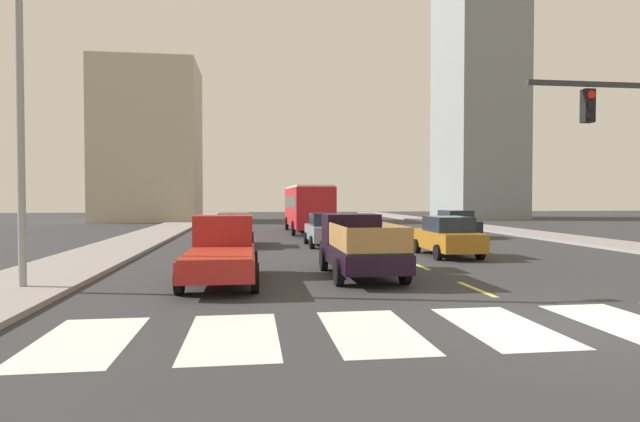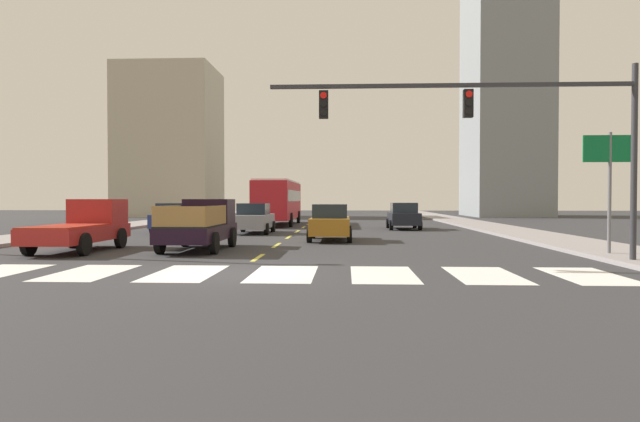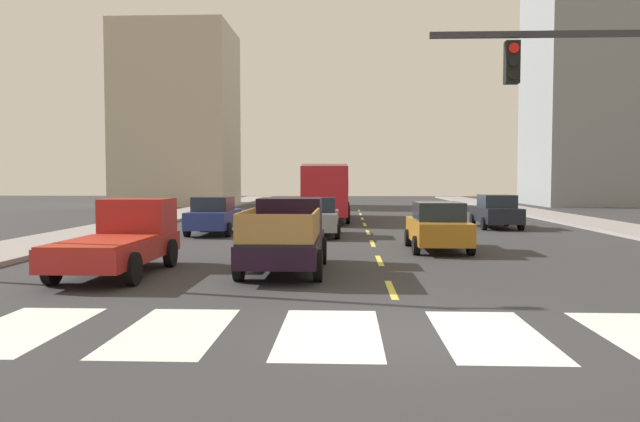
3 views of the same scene
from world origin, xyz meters
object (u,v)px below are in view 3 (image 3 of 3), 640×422
Objects in this scene: sedan_near_left at (214,215)px; sedan_far at (438,226)px; city_bus at (327,188)px; sedan_mid at (496,211)px; pickup_stakebed at (286,236)px; sedan_near_right at (317,217)px; pickup_dark at (123,238)px.

sedan_far is at bearing -31.71° from sedan_near_left.
sedan_far is at bearing -75.46° from city_bus.
city_bus is 2.45× the size of sedan_mid.
city_bus is at bearing 64.20° from sedan_near_left.
pickup_stakebed is 20.38m from city_bus.
sedan_near_left is at bearing -165.85° from sedan_mid.
pickup_dark is at bearing -113.50° from sedan_near_right.
sedan_far is 11.04m from sedan_mid.
pickup_dark is 0.48× the size of city_bus.
pickup_dark is at bearing -170.89° from pickup_stakebed.
city_bus is 2.45× the size of sedan_near_left.
sedan_far is at bearing 43.85° from pickup_stakebed.
pickup_dark reaches higher than sedan_near_right.
sedan_near_left is at bearing 91.54° from pickup_dark.
sedan_near_right is at bearing 67.62° from pickup_dark.
city_bus is 2.45× the size of sedan_far.
pickup_dark is at bearing -88.92° from sedan_near_left.
sedan_far is (4.37, -15.61, -1.09)m from city_bus.
city_bus is (0.54, 20.35, 1.02)m from pickup_stakebed.
city_bus reaches higher than sedan_mid.
pickup_dark is 10.75m from sedan_far.
sedan_near_right and sedan_far have the same top height.
sedan_mid is (9.38, 14.83, -0.08)m from pickup_stakebed.
city_bus is at bearing 78.47° from pickup_dark.
sedan_near_left is (-13.74, -4.13, 0.00)m from sedan_mid.
city_bus is at bearing 145.47° from sedan_mid.
sedan_near_left is at bearing 172.32° from sedan_near_right.
sedan_near_right is 6.94m from sedan_far.
pickup_stakebed is at bearing 10.80° from pickup_dark.
pickup_dark is 21.65m from city_bus.
pickup_dark is 1.18× the size of sedan_near_right.
pickup_dark reaches higher than sedan_near_left.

